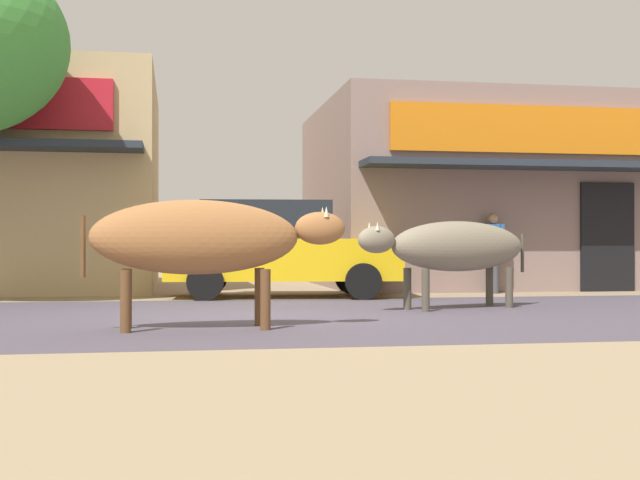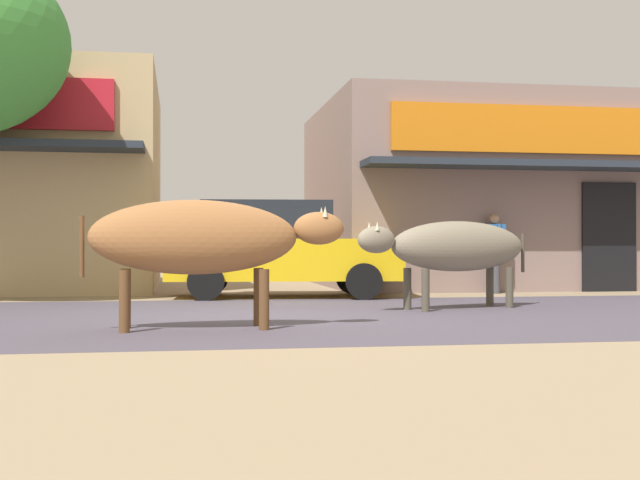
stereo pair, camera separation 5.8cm
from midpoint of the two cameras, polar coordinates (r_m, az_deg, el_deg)
ground at (r=10.54m, az=-5.42°, el=-5.22°), size 80.00×80.00×0.00m
asphalt_road at (r=10.54m, az=-5.42°, el=-5.21°), size 72.00×6.52×0.00m
storefront_right_club at (r=19.22m, az=10.83°, el=2.91°), size 7.25×6.82×3.96m
parked_hatchback_car at (r=14.47m, az=-3.00°, el=-0.56°), size 4.09×2.14×1.64m
cow_near_brown at (r=9.03m, az=-8.26°, el=0.12°), size 2.82×0.74×1.38m
cow_far_dark at (r=11.90m, az=9.01°, el=-0.48°), size 2.78×1.34×1.23m
pedestrian_by_shop at (r=15.89m, az=11.56°, el=-0.46°), size 0.46×0.61×1.48m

